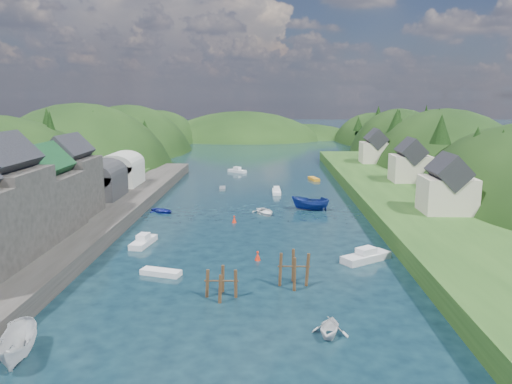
{
  "coord_description": "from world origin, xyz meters",
  "views": [
    {
      "loc": [
        1.97,
        -47.26,
        18.6
      ],
      "look_at": [
        0.0,
        28.0,
        4.0
      ],
      "focal_mm": 35.0,
      "sensor_mm": 36.0,
      "label": 1
    }
  ],
  "objects_px": {
    "piling_cluster_near": "(221,286)",
    "piling_cluster_far": "(294,272)",
    "channel_buoy_near": "(258,256)",
    "channel_buoy_far": "(234,220)"
  },
  "relations": [
    {
      "from": "piling_cluster_near",
      "to": "channel_buoy_near",
      "type": "relative_size",
      "value": 2.96
    },
    {
      "from": "channel_buoy_near",
      "to": "piling_cluster_far",
      "type": "bearing_deg",
      "value": -63.94
    },
    {
      "from": "piling_cluster_near",
      "to": "piling_cluster_far",
      "type": "distance_m",
      "value": 7.55
    },
    {
      "from": "channel_buoy_near",
      "to": "channel_buoy_far",
      "type": "xyz_separation_m",
      "value": [
        -3.87,
        17.07,
        0.0
      ]
    },
    {
      "from": "channel_buoy_far",
      "to": "channel_buoy_near",
      "type": "bearing_deg",
      "value": -77.21
    },
    {
      "from": "piling_cluster_far",
      "to": "channel_buoy_far",
      "type": "xyz_separation_m",
      "value": [
        -7.63,
        24.76,
        -0.92
      ]
    },
    {
      "from": "piling_cluster_near",
      "to": "channel_buoy_far",
      "type": "xyz_separation_m",
      "value": [
        -0.73,
        27.79,
        -0.58
      ]
    },
    {
      "from": "piling_cluster_near",
      "to": "piling_cluster_far",
      "type": "bearing_deg",
      "value": 23.72
    },
    {
      "from": "channel_buoy_near",
      "to": "piling_cluster_near",
      "type": "bearing_deg",
      "value": -106.34
    },
    {
      "from": "channel_buoy_far",
      "to": "piling_cluster_far",
      "type": "bearing_deg",
      "value": -72.87
    }
  ]
}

